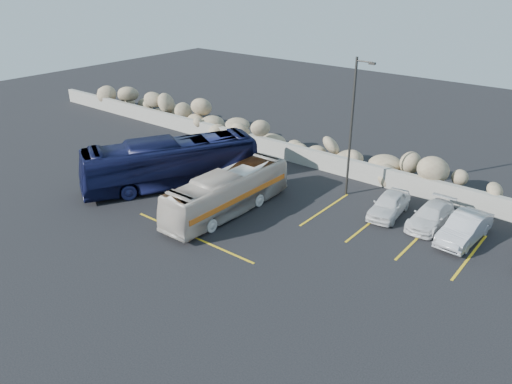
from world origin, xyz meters
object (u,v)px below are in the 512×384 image
Objects in this scene: car_a at (389,204)px; car_b at (464,228)px; tour_coach at (171,163)px; vintage_bus at (227,192)px; car_c at (431,216)px; lamppost at (352,125)px.

car_a is 0.91× the size of car_b.
car_a is at bearing 49.14° from tour_coach.
tour_coach is 2.93× the size of car_a.
tour_coach is at bearing -164.14° from car_a.
vintage_bus is 5.16m from tour_coach.
tour_coach is at bearing -160.43° from car_c.
tour_coach is at bearing 173.97° from vintage_bus.
lamppost is 2.20× the size of car_a.
lamppost is 0.75× the size of tour_coach.
vintage_bus is at bearing -123.01° from lamppost.
vintage_bus reaches higher than car_a.
car_a is at bearing -179.69° from car_b.
tour_coach is (-9.10, -5.55, -2.81)m from lamppost.
car_a reaches higher than car_c.
car_b is 1.94m from car_c.
car_a is (3.06, -0.91, -3.68)m from lamppost.
lamppost is 2.12× the size of car_c.
car_c is at bearing 46.95° from tour_coach.
lamppost is at bearing 57.33° from vintage_bus.
tour_coach reaches higher than car_c.
car_c is at bearing -7.31° from lamppost.
car_c is (9.26, 5.45, -0.63)m from vintage_bus.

